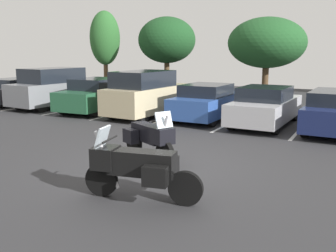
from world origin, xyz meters
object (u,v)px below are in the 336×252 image
Objects in this scene: car_green at (98,95)px; car_charcoal at (20,91)px; car_champagne at (147,94)px; motorcycle_touring at (150,137)px; motorcycle_second at (137,167)px; car_blue at (208,102)px; car_grey at (56,88)px; car_silver at (265,106)px.

car_charcoal is at bearing 178.07° from car_green.
car_charcoal is 8.09m from car_champagne.
motorcycle_touring is 7.12m from car_champagne.
car_green is at bearing 178.07° from car_champagne.
car_blue is at bearing 103.39° from motorcycle_second.
car_grey is (-9.17, 6.33, 0.32)m from motorcycle_touring.
car_charcoal is 13.16m from car_silver.
car_champagne reaches higher than motorcycle_second.
car_silver is at bearing 77.43° from motorcycle_touring.
car_blue is at bearing 3.18° from car_green.
motorcycle_second reaches higher than car_charcoal.
car_champagne is 2.73m from car_blue.
motorcycle_touring is at bearing -81.27° from car_blue.
motorcycle_touring is 0.43× the size of car_silver.
car_champagne is 1.02× the size of car_silver.
car_green reaches higher than motorcycle_touring.
motorcycle_touring is 0.85× the size of motorcycle_second.
car_grey is at bearing 139.73° from motorcycle_second.
car_green is (-7.51, 8.56, 0.10)m from motorcycle_second.
motorcycle_second is at bearing -60.43° from car_champagne.
car_charcoal is at bearing 179.63° from car_silver.
car_grey is 1.09× the size of car_green.
car_silver is (0.28, 8.66, 0.06)m from motorcycle_second.
car_grey is 1.14× the size of car_blue.
car_grey is 10.57m from car_silver.
car_green is 5.41m from car_blue.
motorcycle_touring is 13.37m from car_charcoal.
car_silver is at bearing -4.84° from car_blue.
car_silver is at bearing 88.14° from motorcycle_second.
car_green is at bearing -176.82° from car_blue.
car_charcoal is 2.61m from car_grey.
car_charcoal is 5.38m from car_green.
motorcycle_touring is 0.43× the size of car_green.
car_grey is at bearing 145.41° from motorcycle_touring.
car_blue is (2.70, 0.39, -0.23)m from car_champagne.
car_champagne reaches higher than car_blue.
car_green reaches higher than car_blue.
car_champagne reaches higher than car_silver.
motorcycle_second is at bearing -34.16° from car_charcoal.
car_charcoal is 1.02× the size of car_champagne.
car_blue is (-0.99, 6.47, 0.08)m from motorcycle_touring.
car_silver reaches higher than car_blue.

